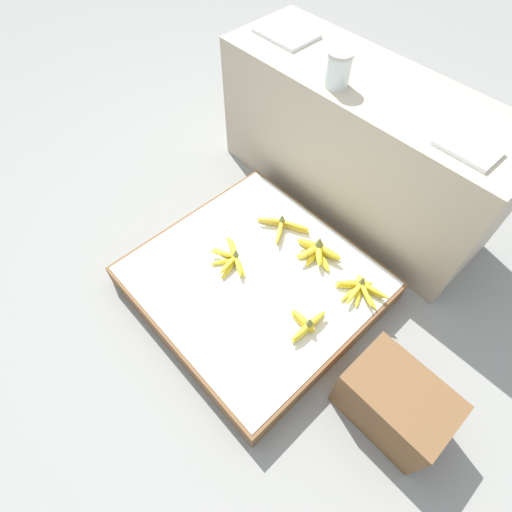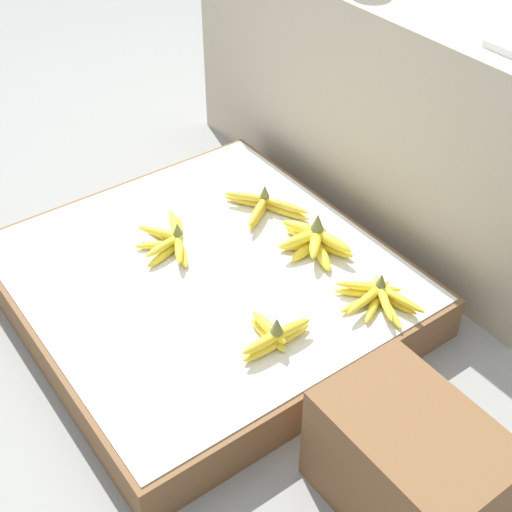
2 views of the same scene
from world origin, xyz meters
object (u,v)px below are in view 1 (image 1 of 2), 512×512
banana_bunch_back_midleft (282,226)px  glass_jar (338,69)px  banana_bunch_middle_midleft (231,258)px  foam_tray_white (468,147)px  wooden_crate (394,402)px  banana_bunch_middle_right (307,324)px  banana_bunch_back_right (360,289)px  banana_bunch_back_midright (317,251)px

banana_bunch_back_midleft → glass_jar: glass_jar is taller
banana_bunch_back_midleft → glass_jar: 0.72m
banana_bunch_middle_midleft → banana_bunch_back_midleft: 0.31m
banana_bunch_middle_midleft → foam_tray_white: size_ratio=1.05×
wooden_crate → banana_bunch_middle_right: size_ratio=1.89×
banana_bunch_back_midleft → banana_bunch_back_right: bearing=0.1°
banana_bunch_back_midleft → banana_bunch_back_midright: (0.22, 0.01, 0.01)m
banana_bunch_back_right → foam_tray_white: size_ratio=1.02×
banana_bunch_middle_right → banana_bunch_back_midright: 0.38m
banana_bunch_middle_midleft → banana_bunch_back_midright: banana_bunch_back_midright is taller
banana_bunch_middle_midleft → banana_bunch_back_right: (0.51, 0.31, -0.00)m
banana_bunch_middle_midleft → foam_tray_white: 1.05m
banana_bunch_middle_midleft → banana_bunch_middle_right: (0.47, 0.01, 0.01)m
banana_bunch_middle_midleft → glass_jar: glass_jar is taller
wooden_crate → banana_bunch_back_midleft: wooden_crate is taller
wooden_crate → banana_bunch_back_midright: bearing=156.0°
foam_tray_white → banana_bunch_middle_right: bearing=-94.7°
banana_bunch_back_midright → foam_tray_white: size_ratio=1.06×
banana_bunch_back_midleft → banana_bunch_back_right: 0.48m
banana_bunch_back_midleft → foam_tray_white: 0.85m
banana_bunch_back_midright → banana_bunch_middle_midleft: bearing=-128.1°
wooden_crate → banana_bunch_middle_midleft: wooden_crate is taller
banana_bunch_middle_midleft → banana_bunch_back_midright: 0.40m
glass_jar → banana_bunch_back_midright: bearing=-49.1°
wooden_crate → banana_bunch_middle_right: bearing=-177.9°
wooden_crate → banana_bunch_back_right: wooden_crate is taller
banana_bunch_middle_right → glass_jar: glass_jar is taller
wooden_crate → banana_bunch_middle_midleft: bearing=-178.3°
banana_bunch_back_midleft → banana_bunch_middle_midleft: bearing=-95.0°
foam_tray_white → wooden_crate: bearing=-61.7°
banana_bunch_back_midleft → banana_bunch_back_right: size_ratio=1.14×
banana_bunch_back_right → banana_bunch_middle_right: bearing=-98.1°
glass_jar → foam_tray_white: bearing=3.7°
banana_bunch_back_midleft → wooden_crate: bearing=-17.9°
wooden_crate → banana_bunch_back_right: bearing=144.0°
banana_bunch_middle_right → banana_bunch_back_midleft: (-0.44, 0.30, -0.00)m
banana_bunch_back_midleft → banana_bunch_back_right: (0.48, 0.00, -0.00)m
glass_jar → banana_bunch_back_midleft: bearing=-75.8°
banana_bunch_back_midright → glass_jar: 0.77m
banana_bunch_back_midright → banana_bunch_back_right: 0.26m
wooden_crate → banana_bunch_middle_midleft: 0.90m
banana_bunch_back_right → banana_bunch_back_midleft: bearing=-179.9°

